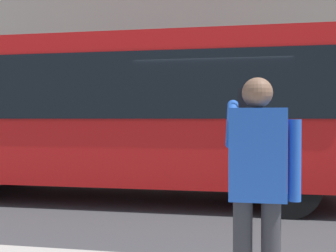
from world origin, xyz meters
TOP-DOWN VIEW (x-y plane):
  - ground_plane at (0.00, 0.00)m, footprint 60.00×60.00m
  - red_bus at (1.82, -0.07)m, footprint 9.05×2.54m
  - pedestrian_photographer at (-0.59, 4.59)m, footprint 0.53×0.52m

SIDE VIEW (x-z plane):
  - ground_plane at x=0.00m, z-range 0.00..0.00m
  - pedestrian_photographer at x=-0.59m, z-range 0.29..1.99m
  - red_bus at x=1.82m, z-range 0.14..3.22m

